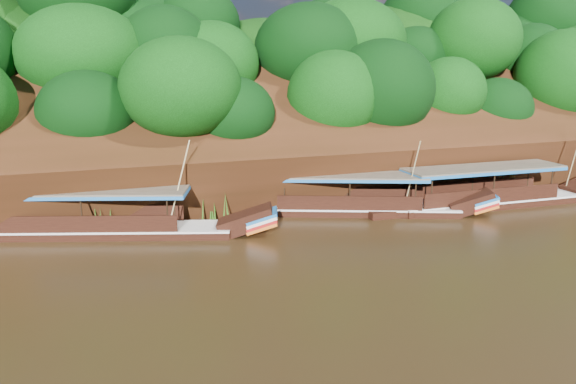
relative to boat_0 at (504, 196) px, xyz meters
The scene contains 6 objects.
ground 13.31m from the boat_0, 148.27° to the right, with size 160.00×160.00×0.00m, color black.
riverbank 19.43m from the boat_0, 125.73° to the left, with size 120.00×30.06×19.40m.
boat_0 is the anchor object (origin of this frame).
boat_1 9.04m from the boat_0, behind, with size 13.69×7.01×5.09m.
boat_2 23.71m from the boat_0, behind, with size 15.65×6.86×5.51m.
reeds 13.79m from the boat_0, 169.56° to the left, with size 51.48×2.46×2.30m.
Camera 1 is at (-13.66, -21.31, 9.07)m, focal length 35.00 mm.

